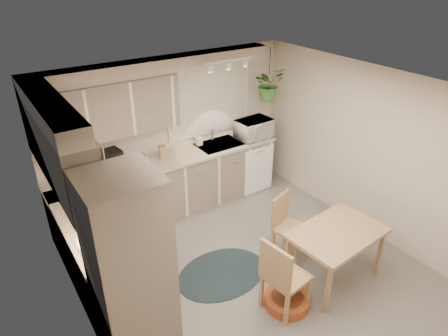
{
  "coord_description": "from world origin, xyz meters",
  "views": [
    {
      "loc": [
        -2.49,
        -3.13,
        3.63
      ],
      "look_at": [
        -0.04,
        0.55,
        1.28
      ],
      "focal_mm": 32.0,
      "sensor_mm": 36.0,
      "label": 1
    }
  ],
  "objects_px": {
    "chair_left": "(286,274)",
    "microwave": "(254,127)",
    "dining_table": "(334,255)",
    "chair_back": "(292,227)",
    "braided_rug": "(222,273)",
    "pet_bed": "(287,300)"
  },
  "relations": [
    {
      "from": "chair_back",
      "to": "microwave",
      "type": "bearing_deg",
      "value": -130.28
    },
    {
      "from": "chair_back",
      "to": "microwave",
      "type": "xyz_separation_m",
      "value": [
        0.68,
        1.74,
        0.69
      ]
    },
    {
      "from": "chair_left",
      "to": "pet_bed",
      "type": "xyz_separation_m",
      "value": [
        0.05,
        -0.0,
        -0.43
      ]
    },
    {
      "from": "chair_back",
      "to": "pet_bed",
      "type": "distance_m",
      "value": 1.0
    },
    {
      "from": "braided_rug",
      "to": "microwave",
      "type": "distance_m",
      "value": 2.55
    },
    {
      "from": "dining_table",
      "to": "chair_left",
      "type": "height_order",
      "value": "chair_left"
    },
    {
      "from": "chair_back",
      "to": "braided_rug",
      "type": "relative_size",
      "value": 0.74
    },
    {
      "from": "dining_table",
      "to": "braided_rug",
      "type": "height_order",
      "value": "dining_table"
    },
    {
      "from": "dining_table",
      "to": "microwave",
      "type": "height_order",
      "value": "microwave"
    },
    {
      "from": "dining_table",
      "to": "braided_rug",
      "type": "xyz_separation_m",
      "value": [
        -1.14,
        0.81,
        -0.35
      ]
    },
    {
      "from": "braided_rug",
      "to": "chair_back",
      "type": "bearing_deg",
      "value": -10.51
    },
    {
      "from": "chair_back",
      "to": "braided_rug",
      "type": "xyz_separation_m",
      "value": [
        -1.0,
        0.18,
        -0.44
      ]
    },
    {
      "from": "chair_back",
      "to": "microwave",
      "type": "relative_size",
      "value": 1.53
    },
    {
      "from": "microwave",
      "to": "chair_back",
      "type": "bearing_deg",
      "value": -114.86
    },
    {
      "from": "dining_table",
      "to": "pet_bed",
      "type": "relative_size",
      "value": 2.11
    },
    {
      "from": "chair_left",
      "to": "microwave",
      "type": "bearing_deg",
      "value": 142.51
    },
    {
      "from": "dining_table",
      "to": "chair_back",
      "type": "xyz_separation_m",
      "value": [
        -0.14,
        0.63,
        0.09
      ]
    },
    {
      "from": "chair_left",
      "to": "dining_table",
      "type": "bearing_deg",
      "value": 84.51
    },
    {
      "from": "dining_table",
      "to": "chair_left",
      "type": "relative_size",
      "value": 1.16
    },
    {
      "from": "chair_back",
      "to": "pet_bed",
      "type": "xyz_separation_m",
      "value": [
        -0.64,
        -0.67,
        -0.38
      ]
    },
    {
      "from": "dining_table",
      "to": "microwave",
      "type": "bearing_deg",
      "value": 77.28
    },
    {
      "from": "microwave",
      "to": "braided_rug",
      "type": "bearing_deg",
      "value": -140.66
    }
  ]
}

